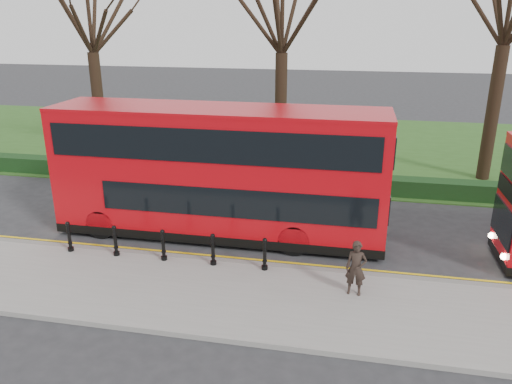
# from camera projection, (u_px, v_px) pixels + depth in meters

# --- Properties ---
(ground) EXTENTS (120.00, 120.00, 0.00)m
(ground) POSITION_uv_depth(u_px,v_px,m) (180.00, 246.00, 17.34)
(ground) COLOR #28282B
(ground) RESTS_ON ground
(pavement) EXTENTS (60.00, 4.00, 0.15)m
(pavement) POSITION_uv_depth(u_px,v_px,m) (145.00, 288.00, 14.54)
(pavement) COLOR gray
(pavement) RESTS_ON ground
(kerb) EXTENTS (60.00, 0.25, 0.16)m
(kerb) POSITION_uv_depth(u_px,v_px,m) (169.00, 257.00, 16.39)
(kerb) COLOR slate
(kerb) RESTS_ON ground
(grass_verge) EXTENTS (60.00, 18.00, 0.06)m
(grass_verge) POSITION_uv_depth(u_px,v_px,m) (260.00, 143.00, 31.19)
(grass_verge) COLOR #284D19
(grass_verge) RESTS_ON ground
(hedge) EXTENTS (60.00, 0.90, 0.80)m
(hedge) POSITION_uv_depth(u_px,v_px,m) (228.00, 176.00, 23.49)
(hedge) COLOR black
(hedge) RESTS_ON ground
(yellow_line_outer) EXTENTS (60.00, 0.10, 0.01)m
(yellow_line_outer) POSITION_uv_depth(u_px,v_px,m) (172.00, 255.00, 16.69)
(yellow_line_outer) COLOR yellow
(yellow_line_outer) RESTS_ON ground
(yellow_line_inner) EXTENTS (60.00, 0.10, 0.01)m
(yellow_line_inner) POSITION_uv_depth(u_px,v_px,m) (175.00, 252.00, 16.88)
(yellow_line_inner) COLOR yellow
(yellow_line_inner) RESTS_ON ground
(tree_left) EXTENTS (6.68, 6.68, 10.44)m
(tree_left) POSITION_uv_depth(u_px,v_px,m) (89.00, 15.00, 25.51)
(tree_left) COLOR black
(tree_left) RESTS_ON ground
(tree_mid) EXTENTS (6.80, 6.80, 10.63)m
(tree_mid) POSITION_uv_depth(u_px,v_px,m) (282.00, 12.00, 23.63)
(tree_mid) COLOR black
(tree_mid) RESTS_ON ground
(bollard_row) EXTENTS (6.73, 0.15, 1.00)m
(bollard_row) POSITION_uv_depth(u_px,v_px,m) (163.00, 245.00, 15.88)
(bollard_row) COLOR black
(bollard_row) RESTS_ON pavement
(bus_lead) EXTENTS (11.62, 2.67, 4.62)m
(bus_lead) POSITION_uv_depth(u_px,v_px,m) (219.00, 173.00, 17.54)
(bus_lead) COLOR #B1070F
(bus_lead) RESTS_ON ground
(pedestrian) EXTENTS (0.61, 0.42, 1.60)m
(pedestrian) POSITION_uv_depth(u_px,v_px,m) (356.00, 268.00, 13.83)
(pedestrian) COLOR black
(pedestrian) RESTS_ON pavement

